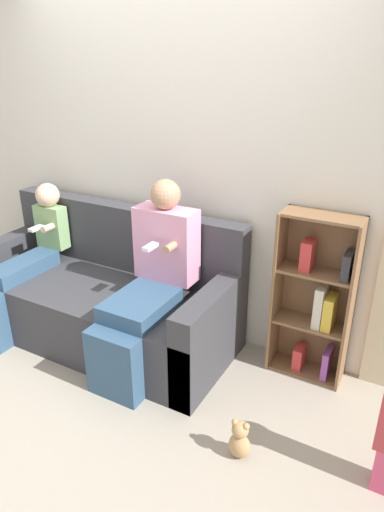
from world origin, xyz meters
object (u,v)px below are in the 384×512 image
(couch, at_px, (103,299))
(child_seated, at_px, (26,260))
(teddy_bear, at_px, (240,440))
(adult_seated, at_px, (150,278))
(bookshelf, at_px, (317,300))

(couch, xyz_separation_m, child_seated, (-0.60, -0.15, 0.25))
(teddy_bear, bearing_deg, couch, 156.79)
(adult_seated, relative_size, child_seated, 1.16)
(couch, distance_m, child_seated, 0.67)
(adult_seated, height_order, teddy_bear, adult_seated)
(adult_seated, distance_m, bookshelf, 1.09)
(couch, xyz_separation_m, bookshelf, (1.50, 0.32, 0.24))
(couch, bearing_deg, bookshelf, 12.22)
(adult_seated, xyz_separation_m, teddy_bear, (0.88, -0.49, -0.53))
(child_seated, bearing_deg, teddy_bear, -12.65)
(child_seated, relative_size, bookshelf, 0.96)
(couch, bearing_deg, teddy_bear, -23.21)
(child_seated, distance_m, bookshelf, 2.15)
(couch, distance_m, bookshelf, 1.55)
(couch, bearing_deg, child_seated, -166.24)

